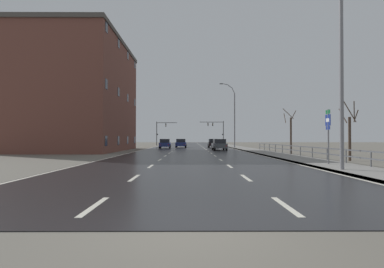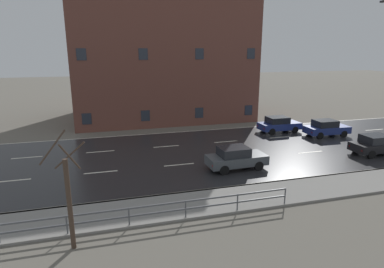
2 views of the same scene
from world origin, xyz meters
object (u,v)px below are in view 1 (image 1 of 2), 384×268
street_lamp_midground (234,116)px  highway_sign (328,130)px  car_mid_centre (165,144)px  traffic_signal_left (161,130)px  street_lamp_foreground (338,70)px  car_distant (181,143)px  car_near_left (219,145)px  brick_building (76,96)px  traffic_signal_right (217,128)px  car_far_left (213,143)px

street_lamp_midground → highway_sign: street_lamp_midground is taller
car_mid_centre → traffic_signal_left: bearing=96.1°
street_lamp_foreground → car_distant: 40.96m
car_near_left → brick_building: brick_building is taller
street_lamp_midground → highway_sign: 34.40m
highway_sign → brick_building: bearing=135.8°
highway_sign → car_mid_centre: highway_sign is taller
traffic_signal_right → car_near_left: size_ratio=1.39×
street_lamp_foreground → highway_sign: (0.98, 3.32, -2.89)m
traffic_signal_left → car_mid_centre: 21.84m
street_lamp_foreground → traffic_signal_left: bearing=104.0°
traffic_signal_left → street_lamp_foreground: bearing=-76.0°
car_mid_centre → car_distant: 4.37m
traffic_signal_right → car_far_left: traffic_signal_right is taller
highway_sign → brick_building: brick_building is taller
street_lamp_foreground → traffic_signal_left: (-14.40, 57.66, -1.38)m
street_lamp_foreground → car_near_left: bearing=96.8°
car_distant → car_near_left: bearing=-62.5°
car_near_left → highway_sign: bearing=-82.4°
car_mid_centre → brick_building: size_ratio=0.21×
street_lamp_midground → brick_building: 25.47m
car_far_left → car_distant: 5.74m
traffic_signal_left → car_distant: 18.95m
car_mid_centre → brick_building: 16.21m
street_lamp_midground → car_far_left: (-3.33, 2.40, -4.63)m
highway_sign → traffic_signal_right: size_ratio=0.59×
street_lamp_midground → car_far_left: size_ratio=2.71×
highway_sign → car_far_left: highway_sign is taller
street_lamp_midground → car_distant: size_ratio=2.69×
street_lamp_foreground → car_mid_centre: street_lamp_foreground is taller
street_lamp_midground → traffic_signal_left: 24.80m
car_mid_centre → car_far_left: same height
car_mid_centre → car_far_left: size_ratio=1.01×
traffic_signal_left → car_far_left: (11.10, -17.70, -2.91)m
highway_sign → car_mid_centre: bearing=111.0°
car_far_left → brick_building: (-19.56, -13.42, 6.58)m
street_lamp_midground → traffic_signal_left: street_lamp_midground is taller
brick_building → car_mid_centre: bearing=40.6°
highway_sign → car_far_left: size_ratio=0.83×
traffic_signal_right → car_mid_centre: size_ratio=1.40×
brick_building → street_lamp_midground: bearing=25.7°
street_lamp_midground → car_distant: bearing=166.6°
street_lamp_foreground → street_lamp_midground: (0.03, 37.56, 0.35)m
highway_sign → car_distant: size_ratio=0.83×
traffic_signal_right → traffic_signal_left: size_ratio=1.04×
highway_sign → car_distant: highway_sign is taller
traffic_signal_left → car_distant: size_ratio=1.36×
traffic_signal_left → car_near_left: bearing=-69.5°
traffic_signal_right → car_near_left: 30.65m
traffic_signal_right → car_far_left: 18.93m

